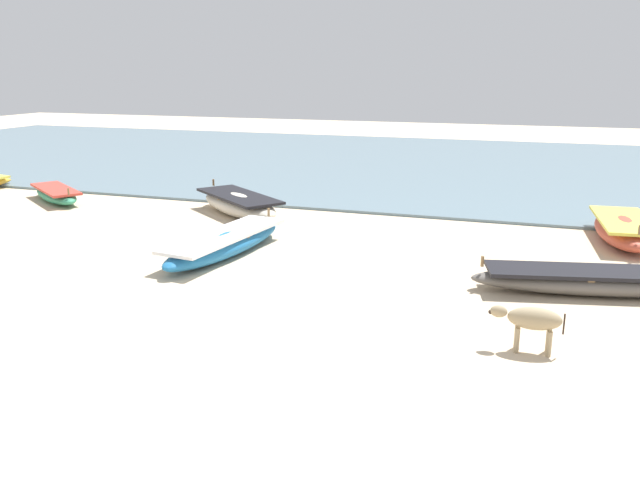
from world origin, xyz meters
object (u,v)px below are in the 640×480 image
at_px(fishing_boat_0, 225,243).
at_px(fishing_boat_6, 605,281).
at_px(fishing_boat_3, 239,204).
at_px(fishing_boat_1, 56,194).
at_px(fishing_boat_5, 624,230).
at_px(calf_near_dun, 532,320).

height_order(fishing_boat_0, fishing_boat_6, fishing_boat_0).
bearing_deg(fishing_boat_3, fishing_boat_1, 38.63).
height_order(fishing_boat_1, fishing_boat_3, fishing_boat_3).
height_order(fishing_boat_5, fishing_boat_6, fishing_boat_5).
relative_size(fishing_boat_1, fishing_boat_6, 0.60).
xyz_separation_m(fishing_boat_0, fishing_boat_5, (8.51, 3.98, 0.05)).
distance_m(fishing_boat_5, calf_near_dun, 7.40).
bearing_deg(calf_near_dun, fishing_boat_3, -42.64).
bearing_deg(fishing_boat_5, calf_near_dun, -19.87).
bearing_deg(fishing_boat_0, fishing_boat_1, 72.02).
bearing_deg(fishing_boat_1, fishing_boat_3, 35.58).
height_order(fishing_boat_5, calf_near_dun, fishing_boat_5).
xyz_separation_m(fishing_boat_5, fishing_boat_6, (-0.72, -4.07, -0.06)).
bearing_deg(fishing_boat_3, fishing_boat_5, -141.22).
bearing_deg(fishing_boat_6, fishing_boat_0, -13.12).
bearing_deg(fishing_boat_3, fishing_boat_0, 148.77).
height_order(fishing_boat_3, fishing_boat_6, fishing_boat_3).
relative_size(fishing_boat_1, fishing_boat_5, 0.87).
relative_size(fishing_boat_5, fishing_boat_6, 0.69).
xyz_separation_m(fishing_boat_3, fishing_boat_6, (9.25, -3.87, -0.06)).
distance_m(fishing_boat_1, fishing_boat_5, 16.19).
relative_size(fishing_boat_3, calf_near_dun, 3.38).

